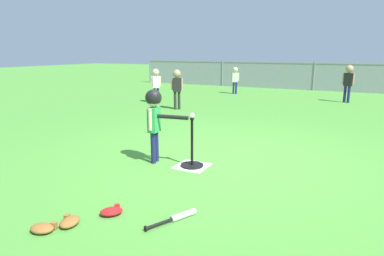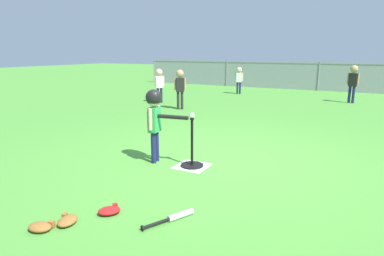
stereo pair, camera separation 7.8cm
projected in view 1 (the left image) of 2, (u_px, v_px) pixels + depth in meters
ground_plane at (223, 160)px, 4.91m from camera, size 60.00×60.00×0.00m
home_plate at (192, 166)px, 4.63m from camera, size 0.44×0.44×0.01m
batting_tee at (192, 159)px, 4.60m from camera, size 0.32×0.32×0.69m
baseball_on_tee at (192, 116)px, 4.46m from camera, size 0.07×0.07×0.07m
batter_child at (154, 111)px, 4.63m from camera, size 0.62×0.30×1.06m
fielder_deep_right at (156, 81)px, 10.15m from camera, size 0.26×0.23×1.05m
fielder_deep_center at (348, 79)px, 10.20m from camera, size 0.34×0.23×1.16m
fielder_deep_left at (235, 77)px, 12.35m from camera, size 0.29×0.20×1.00m
fielder_near_left at (177, 84)px, 9.01m from camera, size 0.28×0.22×1.09m
spare_bat_silver at (178, 217)px, 3.15m from camera, size 0.30×0.53×0.06m
glove_by_plate at (70, 222)px, 3.05m from camera, size 0.22×0.25×0.07m
glove_near_bats at (43, 228)px, 2.94m from camera, size 0.24×0.20×0.07m
glove_tossed_aside at (112, 211)px, 3.25m from camera, size 0.27×0.27×0.07m
outfield_fence at (314, 75)px, 13.44m from camera, size 16.06×0.06×1.15m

